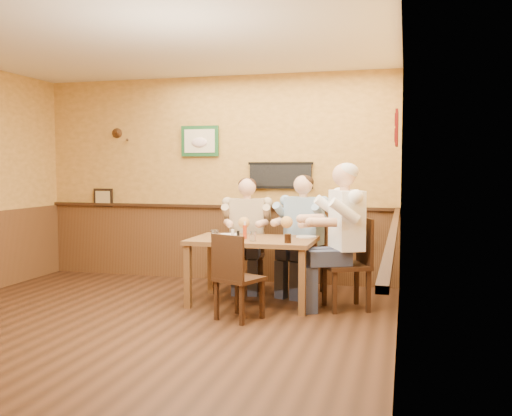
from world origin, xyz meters
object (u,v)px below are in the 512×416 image
(water_glass_left, at_px, (215,235))
(diner_blue_polo, at_px, (304,240))
(chair_right_end, at_px, (346,264))
(chair_near_side, at_px, (239,276))
(diner_white_elder, at_px, (346,244))
(hot_sauce_bottle, at_px, (245,231))
(cola_tumbler, at_px, (288,238))
(chair_back_left, at_px, (247,254))
(pepper_shaker, at_px, (238,234))
(chair_back_right, at_px, (304,256))
(diner_tan_shirt, at_px, (247,239))
(water_glass_mid, at_px, (253,236))
(salt_shaker, at_px, (233,234))
(dining_table, at_px, (253,246))

(water_glass_left, bearing_deg, diner_blue_polo, 51.56)
(chair_right_end, distance_m, chair_near_side, 1.24)
(diner_white_elder, xyz_separation_m, hot_sauce_bottle, (-1.13, -0.08, 0.12))
(cola_tumbler, bearing_deg, diner_blue_polo, 89.90)
(chair_back_left, relative_size, pepper_shaker, 10.64)
(chair_back_right, xyz_separation_m, diner_blue_polo, (0.00, 0.00, 0.20))
(diner_tan_shirt, xyz_separation_m, diner_white_elder, (1.33, -0.73, 0.08))
(diner_tan_shirt, relative_size, hot_sauce_bottle, 7.31)
(chair_back_right, bearing_deg, pepper_shaker, -115.34)
(hot_sauce_bottle, bearing_deg, cola_tumbler, -22.69)
(chair_back_right, height_order, chair_near_side, chair_back_right)
(chair_back_right, bearing_deg, diner_white_elder, -32.14)
(diner_blue_polo, distance_m, hot_sauce_bottle, 0.95)
(water_glass_mid, bearing_deg, chair_back_left, 108.97)
(diner_white_elder, height_order, water_glass_mid, diner_white_elder)
(salt_shaker, height_order, pepper_shaker, salt_shaker)
(chair_right_end, relative_size, water_glass_left, 8.16)
(dining_table, height_order, chair_right_end, chair_right_end)
(diner_blue_polo, bearing_deg, chair_back_left, -166.99)
(diner_blue_polo, distance_m, diner_white_elder, 0.90)
(hot_sauce_bottle, bearing_deg, diner_white_elder, 4.27)
(chair_near_side, height_order, hot_sauce_bottle, hot_sauce_bottle)
(dining_table, bearing_deg, pepper_shaker, -175.85)
(chair_near_side, relative_size, diner_tan_shirt, 0.69)
(chair_back_right, height_order, water_glass_left, chair_back_right)
(diner_tan_shirt, bearing_deg, chair_near_side, -87.81)
(chair_right_end, bearing_deg, pepper_shaker, -113.16)
(salt_shaker, bearing_deg, chair_back_right, 45.96)
(cola_tumbler, xyz_separation_m, pepper_shaker, (-0.64, 0.29, -0.01))
(hot_sauce_bottle, xyz_separation_m, salt_shaker, (-0.15, 0.04, -0.04))
(chair_back_left, distance_m, water_glass_mid, 1.08)
(chair_back_right, relative_size, chair_near_side, 1.04)
(diner_blue_polo, bearing_deg, dining_table, -107.20)
(chair_right_end, xyz_separation_m, pepper_shaker, (-1.23, -0.03, 0.29))
(chair_right_end, relative_size, diner_tan_shirt, 0.79)
(chair_back_right, xyz_separation_m, salt_shaker, (-0.70, -0.72, 0.34))
(chair_near_side, bearing_deg, chair_right_end, -121.80)
(diner_white_elder, distance_m, water_glass_left, 1.44)
(chair_right_end, xyz_separation_m, water_glass_left, (-1.40, -0.34, 0.31))
(salt_shaker, bearing_deg, diner_tan_shirt, 93.14)
(chair_back_left, relative_size, hot_sauce_bottle, 5.11)
(pepper_shaker, bearing_deg, chair_back_left, 97.65)
(salt_shaker, bearing_deg, water_glass_mid, -34.14)
(chair_right_end, height_order, water_glass_left, chair_right_end)
(pepper_shaker, bearing_deg, salt_shaker, -162.28)
(dining_table, distance_m, chair_back_right, 0.86)
(diner_tan_shirt, height_order, cola_tumbler, diner_tan_shirt)
(dining_table, height_order, cola_tumbler, cola_tumbler)
(diner_tan_shirt, bearing_deg, chair_back_right, -14.16)
(chair_back_left, distance_m, diner_tan_shirt, 0.19)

